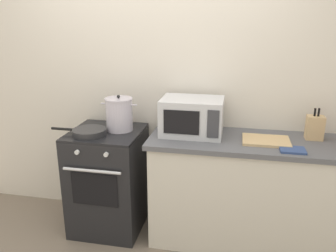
% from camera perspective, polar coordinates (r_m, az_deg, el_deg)
% --- Properties ---
extents(back_wall, '(4.40, 0.10, 2.50)m').
position_cam_1_polar(back_wall, '(3.07, 3.33, 6.39)').
color(back_wall, silver).
rests_on(back_wall, ground_plane).
extents(lower_cabinet_right, '(1.64, 0.56, 0.88)m').
position_cam_1_polar(lower_cabinet_right, '(2.99, 13.71, -10.98)').
color(lower_cabinet_right, beige).
rests_on(lower_cabinet_right, ground_plane).
extents(countertop_right, '(1.70, 0.60, 0.04)m').
position_cam_1_polar(countertop_right, '(2.81, 14.38, -2.69)').
color(countertop_right, '#59595E').
rests_on(countertop_right, lower_cabinet_right).
extents(stove, '(0.60, 0.64, 0.92)m').
position_cam_1_polar(stove, '(3.15, -9.87, -8.80)').
color(stove, black).
rests_on(stove, ground_plane).
extents(stock_pot, '(0.32, 0.23, 0.31)m').
position_cam_1_polar(stock_pot, '(2.95, -8.10, 1.96)').
color(stock_pot, silver).
rests_on(stock_pot, stove).
extents(frying_pan, '(0.48, 0.28, 0.05)m').
position_cam_1_polar(frying_pan, '(2.90, -13.02, -0.95)').
color(frying_pan, '#28282B').
rests_on(frying_pan, stove).
extents(microwave, '(0.50, 0.37, 0.30)m').
position_cam_1_polar(microwave, '(2.82, 4.02, 1.60)').
color(microwave, silver).
rests_on(microwave, countertop_right).
extents(cutting_board, '(0.36, 0.26, 0.02)m').
position_cam_1_polar(cutting_board, '(2.78, 15.96, -2.34)').
color(cutting_board, tan).
rests_on(cutting_board, countertop_right).
extents(knife_block, '(0.13, 0.10, 0.25)m').
position_cam_1_polar(knife_block, '(2.95, 23.19, -0.23)').
color(knife_block, tan).
rests_on(knife_block, countertop_right).
extents(oven_mitt, '(0.18, 0.14, 0.02)m').
position_cam_1_polar(oven_mitt, '(2.66, 19.99, -3.75)').
color(oven_mitt, '#33477A').
rests_on(oven_mitt, countertop_right).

